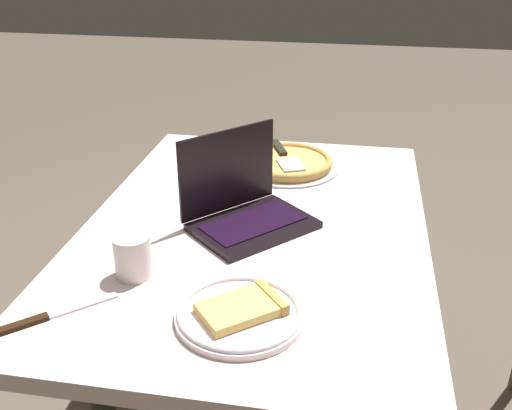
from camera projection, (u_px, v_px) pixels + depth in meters
dining_table at (255, 251)px, 1.61m from camera, size 1.28×0.89×0.70m
laptop at (243, 205)px, 1.55m from camera, size 0.36×0.36×0.24m
pizza_plate at (241, 313)px, 1.20m from camera, size 0.26×0.26×0.04m
pizza_tray at (287, 162)px, 1.91m from camera, size 0.34×0.34×0.04m
table_knife at (46, 317)px, 1.20m from camera, size 0.18×0.19×0.01m
drink_cup at (133, 256)px, 1.33m from camera, size 0.08×0.08×0.10m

